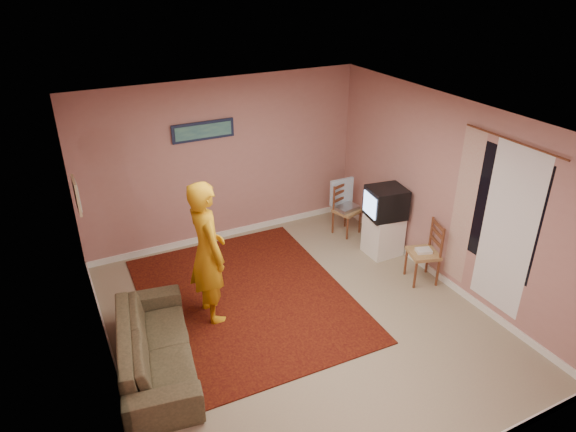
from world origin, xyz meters
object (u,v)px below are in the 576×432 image
crt_tv (386,202)px  chair_b (424,246)px  sofa (155,346)px  person (207,252)px  chair_a (347,205)px  tv_cabinet (383,235)px

crt_tv → chair_b: 0.93m
chair_b → sofa: size_ratio=0.26×
person → sofa: bearing=122.0°
chair_b → sofa: bearing=-72.6°
chair_a → chair_b: chair_b is taller
tv_cabinet → sofa: size_ratio=0.32×
tv_cabinet → crt_tv: (-0.01, 0.00, 0.55)m
crt_tv → sofa: size_ratio=0.31×
chair_b → sofa: 3.80m
sofa → tv_cabinet: bearing=-67.3°
crt_tv → chair_b: (0.04, -0.87, -0.32)m
crt_tv → person: 2.90m
chair_a → chair_b: bearing=-102.1°
chair_b → sofa: chair_b is taller
tv_cabinet → person: person is taller
tv_cabinet → chair_b: size_ratio=1.26×
chair_a → chair_b: 1.69m
chair_b → person: bearing=-84.4°
tv_cabinet → chair_b: (0.04, -0.87, 0.23)m
crt_tv → chair_b: crt_tv is taller
sofa → person: person is taller
chair_b → chair_a: bearing=-156.8°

